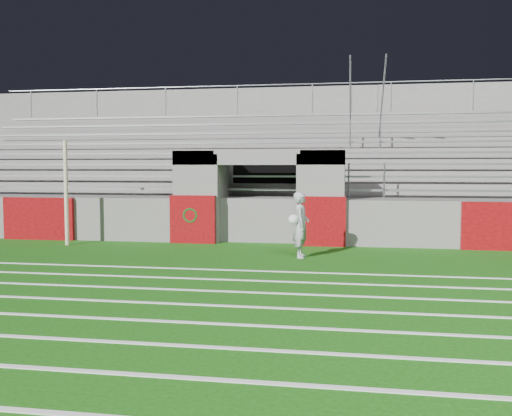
# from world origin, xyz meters

# --- Properties ---
(ground) EXTENTS (90.00, 90.00, 0.00)m
(ground) POSITION_xyz_m (0.00, 0.00, 0.00)
(ground) COLOR #154F0D
(ground) RESTS_ON ground
(field_post) EXTENTS (0.11, 0.11, 2.87)m
(field_post) POSITION_xyz_m (-5.11, 2.02, 1.44)
(field_post) COLOR beige
(field_post) RESTS_ON ground
(field_markings) EXTENTS (28.00, 8.09, 0.01)m
(field_markings) POSITION_xyz_m (0.00, -5.00, 0.01)
(field_markings) COLOR white
(field_markings) RESTS_ON ground
(stadium_structure) EXTENTS (26.00, 8.48, 5.42)m
(stadium_structure) POSITION_xyz_m (0.00, 7.97, 1.49)
(stadium_structure) COLOR #62605D
(stadium_structure) RESTS_ON ground
(goalkeeper_with_ball) EXTENTS (0.48, 0.57, 1.56)m
(goalkeeper_with_ball) POSITION_xyz_m (1.43, 0.92, 0.79)
(goalkeeper_with_ball) COLOR #9FA5A8
(goalkeeper_with_ball) RESTS_ON ground
(hose_coil) EXTENTS (0.54, 0.14, 0.54)m
(hose_coil) POSITION_xyz_m (-1.86, 2.93, 0.77)
(hose_coil) COLOR #0B390F
(hose_coil) RESTS_ON ground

